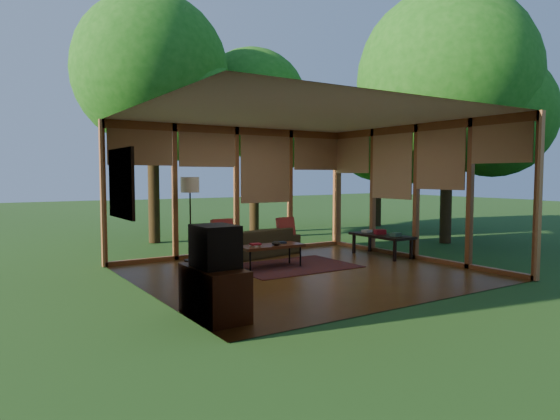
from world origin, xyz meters
TOP-DOWN VIEW (x-y plane):
  - floor at (0.00, 0.00)m, footprint 5.50×5.50m
  - ceiling at (0.00, 0.00)m, footprint 5.50×5.50m
  - wall_left at (-2.75, 0.00)m, footprint 0.04×5.00m
  - wall_front at (0.00, -2.50)m, footprint 5.50×0.04m
  - window_wall_back at (0.00, 2.50)m, footprint 5.50×0.12m
  - window_wall_right at (2.75, 0.00)m, footprint 0.12×5.00m
  - exterior_lawn at (8.00, 8.00)m, footprint 40.00×40.00m
  - tree_nw at (-0.88, 5.29)m, footprint 3.79×3.79m
  - tree_ne at (2.33, 5.89)m, footprint 3.19×3.19m
  - tree_se at (5.12, 1.24)m, footprint 4.34×4.34m
  - tree_far at (6.56, 5.25)m, footprint 2.75×2.75m
  - rug at (0.17, 0.62)m, footprint 2.21×1.57m
  - sofa at (0.15, 2.00)m, footprint 2.10×1.15m
  - pillow_left at (-0.60, 1.95)m, footprint 0.43×0.23m
  - pillow_right at (0.90, 1.95)m, footprint 0.39×0.21m
  - ct_book_lower at (-0.60, 0.66)m, footprint 0.21×0.19m
  - ct_book_upper at (-0.60, 0.66)m, footprint 0.20×0.16m
  - ct_book_side at (-0.00, 0.79)m, footprint 0.24×0.19m
  - ct_bowl at (-0.20, 0.61)m, footprint 0.16×0.16m
  - media_cabinet at (-2.47, -1.60)m, footprint 0.50×1.00m
  - television at (-2.45, -1.60)m, footprint 0.45×0.55m
  - console_book_a at (2.40, 0.20)m, footprint 0.21×0.16m
  - console_book_b at (2.40, 0.65)m, footprint 0.25×0.21m
  - console_book_c at (2.40, 1.05)m, footprint 0.22×0.17m
  - floor_lamp at (-1.18, 2.19)m, footprint 0.36×0.36m
  - coffee_table at (-0.25, 0.71)m, footprint 1.20×0.50m
  - side_console at (2.40, 0.60)m, footprint 0.60×1.40m
  - wall_painting at (-2.71, 1.40)m, footprint 0.06×1.35m

SIDE VIEW (x-z plane):
  - exterior_lawn at x=8.00m, z-range -0.01..-0.01m
  - floor at x=0.00m, z-range 0.00..0.00m
  - rug at x=0.17m, z-range 0.00..0.01m
  - sofa at x=0.15m, z-range 0.00..0.58m
  - media_cabinet at x=-2.47m, z-range 0.00..0.60m
  - coffee_table at x=-0.25m, z-range 0.18..0.60m
  - side_console at x=2.40m, z-range 0.18..0.64m
  - ct_book_lower at x=-0.60m, z-range 0.42..0.45m
  - ct_book_side at x=0.00m, z-range 0.42..0.46m
  - ct_bowl at x=-0.20m, z-range 0.42..0.50m
  - ct_book_upper at x=-0.60m, z-range 0.45..0.49m
  - console_book_c at x=2.40m, z-range 0.46..0.51m
  - console_book_a at x=2.40m, z-range 0.46..0.53m
  - console_book_b at x=2.40m, z-range 0.45..0.55m
  - pillow_right at x=0.90m, z-range 0.37..0.78m
  - pillow_left at x=-0.60m, z-range 0.37..0.82m
  - television at x=-2.45m, z-range 0.60..1.10m
  - wall_left at x=-2.75m, z-range 0.00..2.70m
  - wall_front at x=0.00m, z-range 0.00..2.70m
  - window_wall_back at x=0.00m, z-range 0.00..2.70m
  - window_wall_right at x=2.75m, z-range 0.00..2.70m
  - floor_lamp at x=-1.18m, z-range 0.58..2.23m
  - wall_painting at x=-2.71m, z-range 0.98..2.12m
  - ceiling at x=0.00m, z-range 2.70..2.70m
  - tree_far at x=6.56m, z-range 0.74..4.98m
  - tree_ne at x=2.33m, z-range 1.07..6.43m
  - tree_se at x=5.12m, z-range 0.92..7.10m
  - tree_nw at x=-0.88m, z-range 1.16..7.29m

